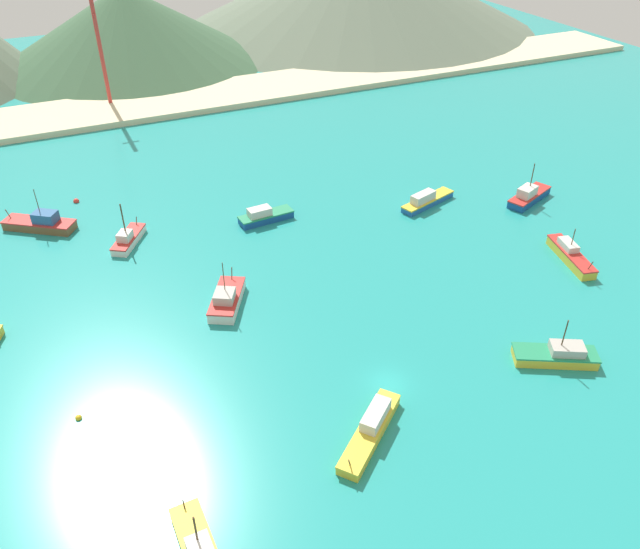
# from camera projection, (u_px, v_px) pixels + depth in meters

# --- Properties ---
(ground) EXTENTS (260.00, 280.00, 0.50)m
(ground) POSITION_uv_depth(u_px,v_px,m) (282.00, 249.00, 89.25)
(ground) COLOR teal
(fishing_boat_0) EXTENTS (9.30, 6.80, 5.69)m
(fishing_boat_0) POSITION_uv_depth(u_px,v_px,m) (557.00, 355.00, 69.12)
(fishing_boat_0) COLOR gold
(fishing_boat_0) RESTS_ON ground
(fishing_boat_1) EXTENTS (9.93, 8.68, 2.36)m
(fishing_boat_1) POSITION_uv_depth(u_px,v_px,m) (371.00, 429.00, 60.44)
(fishing_boat_1) COLOR gold
(fishing_boat_1) RESTS_ON ground
(fishing_boat_2) EXTENTS (6.09, 7.72, 6.52)m
(fishing_boat_2) POSITION_uv_depth(u_px,v_px,m) (128.00, 239.00, 89.46)
(fishing_boat_2) COLOR silver
(fishing_boat_2) RESTS_ON ground
(fishing_boat_3) EXTENTS (8.47, 3.14, 2.36)m
(fishing_boat_3) POSITION_uv_depth(u_px,v_px,m) (265.00, 216.00, 94.81)
(fishing_boat_3) COLOR #14478C
(fishing_boat_3) RESTS_ON ground
(fishing_boat_4) EXTENTS (10.40, 8.57, 6.53)m
(fishing_boat_4) POSITION_uv_depth(u_px,v_px,m) (41.00, 223.00, 92.78)
(fishing_boat_4) COLOR brown
(fishing_boat_4) RESTS_ON ground
(fishing_boat_6) EXTENTS (9.61, 5.96, 6.59)m
(fishing_boat_6) POSITION_uv_depth(u_px,v_px,m) (529.00, 196.00, 99.93)
(fishing_boat_6) COLOR #14478C
(fishing_boat_6) RESTS_ON ground
(fishing_boat_7) EXTENTS (6.77, 8.63, 6.50)m
(fishing_boat_7) POSITION_uv_depth(u_px,v_px,m) (227.00, 299.00, 77.42)
(fishing_boat_7) COLOR silver
(fishing_boat_7) RESTS_ON ground
(fishing_boat_9) EXTENTS (10.51, 5.20, 2.39)m
(fishing_boat_9) POSITION_uv_depth(u_px,v_px,m) (426.00, 200.00, 98.97)
(fishing_boat_9) COLOR #1E5BA8
(fishing_boat_9) RESTS_ON ground
(fishing_boat_10) EXTENTS (2.76, 8.11, 4.94)m
(fishing_boat_10) POSITION_uv_depth(u_px,v_px,m) (198.00, 546.00, 50.55)
(fishing_boat_10) COLOR #198466
(fishing_boat_10) RESTS_ON ground
(fishing_boat_11) EXTENTS (4.49, 10.13, 4.70)m
(fishing_boat_11) POSITION_uv_depth(u_px,v_px,m) (571.00, 255.00, 85.87)
(fishing_boat_11) COLOR gold
(fishing_boat_11) RESTS_ON ground
(buoy_0) EXTENTS (0.65, 0.65, 0.65)m
(buoy_0) POSITION_uv_depth(u_px,v_px,m) (79.00, 418.00, 62.57)
(buoy_0) COLOR gold
(buoy_0) RESTS_ON ground
(buoy_1) EXTENTS (0.90, 0.90, 0.90)m
(buoy_1) POSITION_uv_depth(u_px,v_px,m) (76.00, 201.00, 100.20)
(buoy_1) COLOR red
(buoy_1) RESTS_ON ground
(beach_strip) EXTENTS (247.00, 18.52, 1.20)m
(beach_strip) POSITION_uv_depth(u_px,v_px,m) (170.00, 101.00, 137.50)
(beach_strip) COLOR beige
(beach_strip) RESTS_ON ground
(hill_central) EXTENTS (67.16, 67.16, 18.83)m
(hill_central) POSITION_uv_depth(u_px,v_px,m) (127.00, 26.00, 157.55)
(hill_central) COLOR #3D6042
(hill_central) RESTS_ON ground
(radio_tower) EXTENTS (3.07, 2.46, 30.74)m
(radio_tower) POSITION_uv_depth(u_px,v_px,m) (97.00, 32.00, 127.05)
(radio_tower) COLOR #B7332D
(radio_tower) RESTS_ON ground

